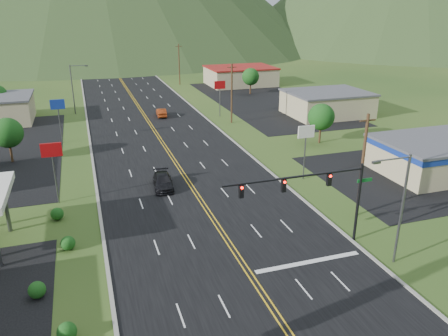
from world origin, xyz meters
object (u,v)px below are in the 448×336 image
object	(u,v)px
streetlight_east	(399,203)
streetlight_west	(74,86)
traffic_signal	(317,189)
car_red_far	(161,113)
car_dark_mid	(163,182)

from	to	relation	value
streetlight_east	streetlight_west	size ratio (longest dim) A/B	1.00
streetlight_east	traffic_signal	bearing A→B (deg)	139.61
streetlight_east	car_red_far	xyz separation A→B (m)	(-8.33, 53.09, -4.45)
streetlight_east	car_red_far	distance (m)	53.92
traffic_signal	streetlight_east	distance (m)	6.17
streetlight_east	streetlight_west	bearing A→B (deg)	110.86
car_red_far	streetlight_east	bearing A→B (deg)	103.11
traffic_signal	streetlight_west	xyz separation A→B (m)	(-18.16, 56.00, -0.15)
traffic_signal	streetlight_east	world-z (taller)	streetlight_east
streetlight_west	car_dark_mid	bearing A→B (deg)	-77.71
streetlight_east	car_dark_mid	distance (m)	25.30
streetlight_west	car_dark_mid	distance (m)	40.74
streetlight_west	car_dark_mid	size ratio (longest dim) A/B	1.80
streetlight_west	car_red_far	size ratio (longest dim) A/B	2.02
car_dark_mid	streetlight_east	bearing A→B (deg)	-50.08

